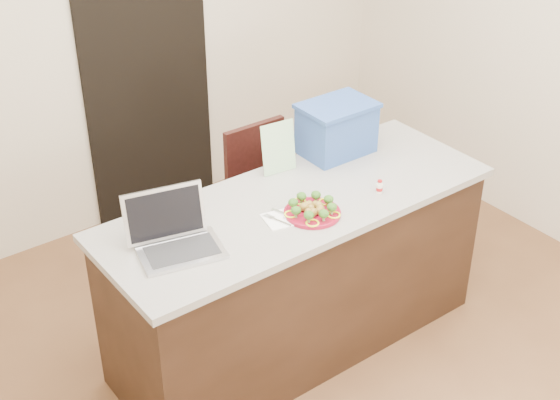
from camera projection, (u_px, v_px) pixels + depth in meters
ground at (325, 365)px, 4.18m from camera, size 4.00×4.00×0.00m
room_shell at (336, 84)px, 3.34m from camera, size 4.00×4.00×4.00m
doorway at (147, 73)px, 5.06m from camera, size 0.90×0.02×2.00m
island at (297, 273)px, 4.11m from camera, size 2.06×0.76×0.92m
plate at (312, 213)px, 3.75m from camera, size 0.28×0.28×0.02m
meatballs at (313, 208)px, 3.74m from camera, size 0.11×0.11×0.04m
broccoli at (312, 205)px, 3.73m from camera, size 0.24×0.24×0.04m
pepper_rings at (312, 211)px, 3.74m from camera, size 0.27×0.26×0.01m
napkin at (281, 219)px, 3.71m from camera, size 0.19×0.19×0.01m
fork at (276, 219)px, 3.71m from camera, size 0.05×0.16×0.00m
knife at (288, 217)px, 3.71m from camera, size 0.04×0.18×0.01m
yogurt_bottle at (379, 188)px, 3.92m from camera, size 0.03×0.03×0.07m
laptop at (173, 233)px, 3.49m from camera, size 0.42×0.37×0.26m
leaflet at (278, 148)px, 4.05m from camera, size 0.20×0.06×0.28m
blue_box at (337, 128)px, 4.23m from camera, size 0.40×0.29×0.29m
chair at (265, 191)px, 4.71m from camera, size 0.42×0.42×0.93m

